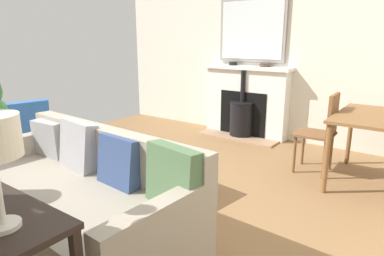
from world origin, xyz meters
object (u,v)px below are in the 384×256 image
(ottoman, at_px, (160,173))
(sofa, at_px, (76,197))
(fireplace, at_px, (245,105))
(dining_table, at_px, (378,125))
(armchair_accent, at_px, (17,136))
(dining_chair_near_fireplace, at_px, (324,128))
(mantel_bowl_near, at_px, (233,63))
(mantel_bowl_far, at_px, (265,65))

(ottoman, bearing_deg, sofa, 1.59)
(fireplace, relative_size, dining_table, 1.26)
(armchair_accent, distance_m, dining_chair_near_fireplace, 3.33)
(sofa, height_order, ottoman, sofa)
(sofa, xyz_separation_m, ottoman, (-0.95, -0.03, -0.13))
(mantel_bowl_near, bearing_deg, dining_table, 67.12)
(mantel_bowl_near, xyz_separation_m, armchair_accent, (2.95, -0.97, -0.64))
(armchair_accent, xyz_separation_m, dining_chair_near_fireplace, (-2.03, 2.63, 0.06))
(armchair_accent, bearing_deg, dining_table, 122.81)
(dining_table, bearing_deg, mantel_bowl_far, -119.11)
(fireplace, xyz_separation_m, ottoman, (2.37, 0.33, -0.25))
(sofa, height_order, armchair_accent, armchair_accent)
(fireplace, xyz_separation_m, mantel_bowl_far, (-0.03, 0.28, 0.63))
(mantel_bowl_far, xyz_separation_m, sofa, (3.35, 0.08, -0.75))
(fireplace, xyz_separation_m, mantel_bowl_near, (-0.03, -0.25, 0.63))
(fireplace, height_order, dining_chair_near_fireplace, fireplace)
(mantel_bowl_near, relative_size, mantel_bowl_far, 0.84)
(ottoman, distance_m, dining_table, 2.22)
(fireplace, bearing_deg, mantel_bowl_far, 95.94)
(sofa, relative_size, dining_table, 1.82)
(sofa, xyz_separation_m, dining_chair_near_fireplace, (-2.43, 1.06, 0.17))
(mantel_bowl_near, relative_size, armchair_accent, 0.15)
(fireplace, relative_size, sofa, 0.69)
(mantel_bowl_near, xyz_separation_m, dining_chair_near_fireplace, (0.92, 1.67, -0.57))
(sofa, distance_m, dining_table, 2.91)
(mantel_bowl_far, xyz_separation_m, armchair_accent, (2.95, -1.50, -0.64))
(ottoman, height_order, dining_table, dining_table)
(dining_chair_near_fireplace, bearing_deg, ottoman, -36.23)
(mantel_bowl_far, relative_size, dining_table, 0.14)
(mantel_bowl_near, xyz_separation_m, sofa, (3.35, 0.61, -0.75))
(mantel_bowl_near, xyz_separation_m, ottoman, (2.40, 0.58, -0.88))
(dining_table, bearing_deg, dining_chair_near_fireplace, -90.29)
(fireplace, height_order, sofa, fireplace)
(fireplace, distance_m, sofa, 3.34)
(mantel_bowl_far, xyz_separation_m, dining_table, (0.92, 1.66, -0.47))
(sofa, bearing_deg, mantel_bowl_near, -169.70)
(armchair_accent, relative_size, dining_table, 0.78)
(fireplace, distance_m, ottoman, 2.41)
(fireplace, height_order, ottoman, fireplace)
(fireplace, height_order, mantel_bowl_near, mantel_bowl_near)
(mantel_bowl_far, xyz_separation_m, ottoman, (2.40, 0.05, -0.88))
(mantel_bowl_far, xyz_separation_m, dining_chair_near_fireplace, (0.92, 1.14, -0.58))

